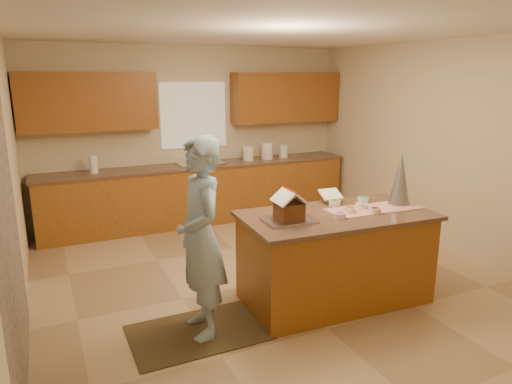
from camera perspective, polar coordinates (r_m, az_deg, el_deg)
floor at (r=5.35m, az=1.91°, el=-10.81°), size 5.50×5.50×0.00m
ceiling at (r=4.88m, az=2.18°, el=19.34°), size 5.50×5.50×0.00m
wall_back at (r=7.46m, az=-7.68°, el=7.02°), size 5.50×5.50×0.00m
wall_front at (r=2.86m, az=28.11°, el=-6.04°), size 5.50×5.50×0.00m
wall_left at (r=4.42m, az=-28.19°, el=0.62°), size 5.50×5.50×0.00m
wall_right at (r=6.46m, az=22.29°, el=5.01°), size 5.50×5.50×0.00m
stone_accent at (r=3.67m, az=-28.22°, el=-3.49°), size 0.00×2.50×2.50m
window_curtain at (r=7.41m, az=-7.68°, el=9.30°), size 1.05×0.03×1.00m
back_counter_base at (r=7.35m, az=-6.74°, el=-0.28°), size 4.80×0.60×0.88m
back_counter_top at (r=7.25m, az=-6.84°, el=3.24°), size 4.85×0.63×0.04m
upper_cabinet_left at (r=6.93m, az=-19.87°, el=10.36°), size 1.85×0.35×0.80m
upper_cabinet_right at (r=7.86m, az=3.65°, el=11.49°), size 1.85×0.35×0.80m
sink at (r=7.25m, az=-6.84°, el=3.16°), size 0.70×0.45×0.12m
faucet at (r=7.39m, az=-7.32°, el=4.69°), size 0.03×0.03×0.28m
island_base at (r=4.83m, az=9.66°, el=-8.12°), size 1.86×1.00×0.89m
island_top at (r=4.68m, az=9.89°, el=-2.85°), size 1.95×1.09×0.04m
table_runner at (r=4.92m, az=14.40°, el=-1.97°), size 1.03×0.42×0.01m
baking_tray at (r=4.37m, az=4.04°, el=-3.45°), size 0.48×0.37×0.03m
cookbook at (r=5.04m, az=9.13°, el=-0.28°), size 0.23×0.18×0.09m
tinsel_tree at (r=5.09m, az=17.29°, el=1.56°), size 0.23×0.23×0.55m
rug at (r=4.40m, az=-7.10°, el=-16.70°), size 1.20×0.78×0.01m
boy at (r=4.04m, az=-6.80°, el=-5.66°), size 0.45×0.66×1.77m
canister_a at (r=7.52m, az=-0.95°, el=4.77°), size 0.17×0.17×0.23m
canister_b at (r=7.66m, az=1.38°, el=5.10°), size 0.19×0.19×0.27m
canister_c at (r=7.80m, az=3.39°, el=5.02°), size 0.15×0.15×0.21m
paper_towel at (r=6.91m, az=-19.31°, el=3.24°), size 0.12×0.12×0.25m
gingerbread_house at (r=4.33m, az=4.07°, el=-1.95°), size 0.29×0.30×0.28m
candy_bowls at (r=4.82m, az=11.91°, el=-1.85°), size 0.69×0.52×0.06m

